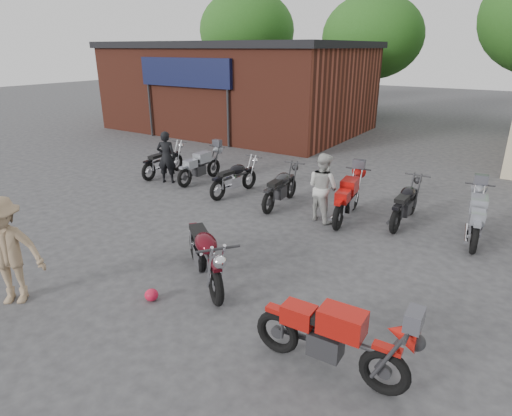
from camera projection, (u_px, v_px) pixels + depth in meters
The scene contains 17 objects.
ground at pixel (196, 304), 7.13m from camera, with size 90.00×90.00×0.00m, color #373639.
brick_building at pixel (240, 89), 22.00m from camera, with size 12.00×8.00×4.00m, color maroon.
tree_0 at pixel (247, 46), 30.08m from camera, with size 6.56×6.56×8.20m, color #1C4612, non-canonical shape.
tree_1 at pixel (371, 53), 25.60m from camera, with size 5.92×5.92×7.40m, color #1C4612, non-canonical shape.
vintage_motorcycle at pixel (205, 251), 7.58m from camera, with size 2.19×0.72×1.27m, color #460811, non-canonical shape.
sportbike at pixel (332, 335), 5.44m from camera, with size 2.04×0.67×1.19m, color red, non-canonical shape.
helmet at pixel (151, 295), 7.20m from camera, with size 0.23×0.23×0.21m, color red.
person_dark at pixel (166, 157), 13.27m from camera, with size 0.59×0.39×1.63m, color black.
person_light at pixel (323, 187), 10.32m from camera, with size 0.82×0.64×1.69m, color #BABAB5.
person_tan at pixel (5, 251), 6.90m from camera, with size 1.20×0.69×1.86m, color #987D5E.
row_bike_0 at pixel (163, 159), 14.12m from camera, with size 1.90×0.63×1.10m, color black, non-canonical shape.
row_bike_1 at pixel (200, 165), 13.44m from camera, with size 1.90×0.63×1.10m, color #92969F, non-canonical shape.
row_bike_2 at pixel (235, 176), 12.29m from camera, with size 1.88×0.62×1.09m, color black, non-canonical shape.
row_bike_3 at pixel (281, 186), 11.41m from camera, with size 1.92×0.63×1.11m, color #252528, non-canonical shape.
row_bike_4 at pixel (348, 196), 10.48m from camera, with size 2.06×0.68×1.20m, color red, non-canonical shape.
row_bike_5 at pixel (406, 201), 10.23m from camera, with size 1.95×0.64×1.13m, color black, non-canonical shape.
row_bike_6 at pixel (477, 215), 9.32m from camera, with size 2.00×0.66×1.16m, color gray, non-canonical shape.
Camera 1 is at (4.19, -4.55, 4.02)m, focal length 30.00 mm.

